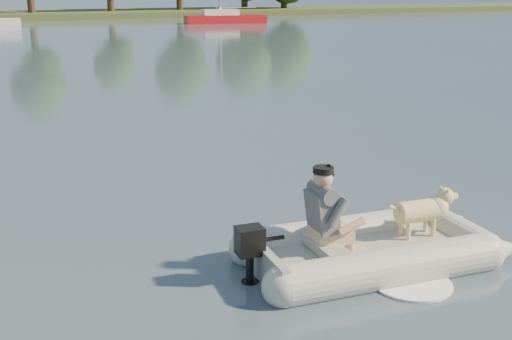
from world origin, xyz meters
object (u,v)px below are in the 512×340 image
dog (418,215)px  sailboat (225,18)px  man (324,208)px  dinghy (376,217)px

dog → sailboat: (16.10, 46.01, -0.08)m
man → sailboat: sailboat is taller
man → dog: 1.29m
dog → dinghy: bearing=-175.4°
dog → sailboat: 48.75m
sailboat → dinghy: bearing=-101.0°
sailboat → dog: bearing=-100.3°
dinghy → dog: dinghy is taller
man → dog: (1.27, -0.09, -0.24)m
dog → sailboat: sailboat is taller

